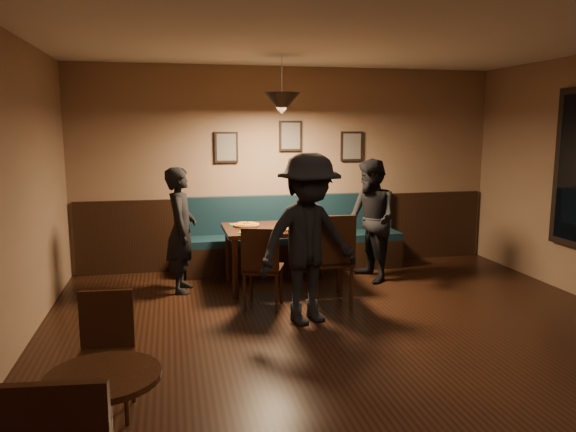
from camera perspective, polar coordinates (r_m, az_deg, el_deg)
The scene contains 25 objects.
floor at distance 4.84m, azimuth 9.40°, elevation -14.96°, with size 7.00×7.00×0.00m, color black.
ceiling at distance 4.50m, azimuth 10.40°, elevation 19.67°, with size 7.00×7.00×0.00m, color silver.
wall_back at distance 7.80m, azimuth 0.20°, elevation 5.02°, with size 6.00×6.00×0.00m, color #8C704F.
wainscot at distance 7.89m, azimuth 0.25°, elevation -1.54°, with size 5.88×0.06×1.00m, color black.
booth_bench at distance 7.63m, azimuth 0.68°, elevation -1.91°, with size 3.00×0.60×1.00m, color #0F232D, non-canonical shape.
picture_left at distance 7.61m, azimuth -6.43°, elevation 7.12°, with size 0.32×0.04×0.42m, color black.
picture_center at distance 7.75m, azimuth 0.25°, elevation 8.32°, with size 0.32×0.04×0.42m, color black.
picture_right at distance 7.99m, azimuth 6.62°, elevation 7.21°, with size 0.32×0.04×0.42m, color black.
pendant_lamp at distance 6.65m, azimuth -0.65°, elevation 11.62°, with size 0.44×0.44×0.25m, color black.
dining_table at distance 6.83m, azimuth -0.62°, elevation -4.26°, with size 1.42×0.91×0.76m, color black.
chair_near_left at distance 6.05m, azimuth -2.58°, elevation -5.28°, with size 0.41×0.41×0.92m, color black, non-canonical shape.
chair_near_right at distance 6.16m, azimuth 4.34°, elevation -4.44°, with size 0.46×0.46×1.04m, color black, non-canonical shape.
diner_left at distance 6.69m, azimuth -11.03°, elevation -1.44°, with size 0.55×0.36×1.51m, color black.
diner_right at distance 7.10m, azimuth 8.59°, elevation -0.48°, with size 0.77×0.60×1.58m, color black.
diner_front at distance 5.50m, azimuth 2.15°, elevation -2.44°, with size 1.11×0.64×1.72m, color black.
pizza_a at distance 6.79m, azimuth -4.36°, elevation -0.92°, with size 0.32×0.32×0.04m, color orange.
pizza_b at distance 6.58m, azimuth 0.12°, elevation -1.22°, with size 0.35×0.35×0.04m, color orange.
pizza_c at distance 7.02m, azimuth 2.54°, elevation -0.54°, with size 0.38×0.38×0.04m, color #C15B24.
soda_glass at distance 6.58m, azimuth 5.43°, elevation -0.84°, with size 0.06×0.06×0.14m, color black.
tabasco_bottle at distance 6.76m, azimuth 3.48°, elevation -0.57°, with size 0.03×0.03×0.13m, color #9F0517.
napkin_a at distance 6.94m, azimuth -5.49°, elevation -0.86°, with size 0.13×0.13×0.01m, color #20793A.
napkin_b at distance 6.41m, azimuth -4.51°, elevation -1.68°, with size 0.13×0.13×0.01m, color #1B682B.
cutlery_set at distance 6.33m, azimuth -0.37°, elevation -1.79°, with size 0.02×0.18×0.00m, color silver.
cafe_table at distance 3.39m, azimuth -18.35°, elevation -20.33°, with size 0.62×0.62×0.66m, color #331D0E.
cafe_chair_far at distance 4.06m, azimuth -18.57°, elevation -13.73°, with size 0.37×0.37×0.84m, color black, non-canonical shape.
Camera 1 is at (-1.66, -4.10, 1.98)m, focal length 34.23 mm.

